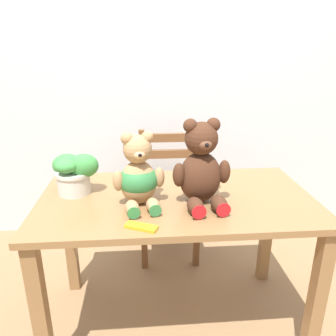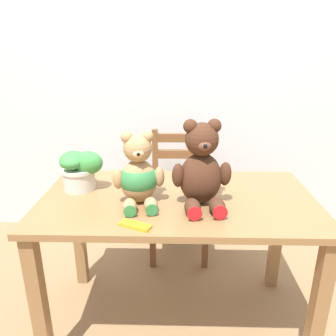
# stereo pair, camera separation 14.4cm
# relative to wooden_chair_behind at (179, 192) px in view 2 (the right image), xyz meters

# --- Properties ---
(wall_back) EXTENTS (8.00, 0.04, 2.60)m
(wall_back) POSITION_rel_wooden_chair_behind_xyz_m (-0.01, 0.36, 0.85)
(wall_back) COLOR silver
(wall_back) RESTS_ON ground_plane
(dining_table) EXTENTS (1.29, 0.71, 0.74)m
(dining_table) POSITION_rel_wooden_chair_behind_xyz_m (-0.01, -0.70, 0.17)
(dining_table) COLOR olive
(dining_table) RESTS_ON ground_plane
(wooden_chair_behind) EXTENTS (0.39, 0.40, 0.87)m
(wooden_chair_behind) POSITION_rel_wooden_chair_behind_xyz_m (0.00, 0.00, 0.00)
(wooden_chair_behind) COLOR brown
(wooden_chair_behind) RESTS_ON ground_plane
(teddy_bear_left) EXTENTS (0.23, 0.25, 0.33)m
(teddy_bear_left) POSITION_rel_wooden_chair_behind_xyz_m (-0.19, -0.76, 0.42)
(teddy_bear_left) COLOR tan
(teddy_bear_left) RESTS_ON dining_table
(teddy_bear_right) EXTENTS (0.27, 0.28, 0.38)m
(teddy_bear_right) POSITION_rel_wooden_chair_behind_xyz_m (0.09, -0.76, 0.45)
(teddy_bear_right) COLOR #472819
(teddy_bear_right) RESTS_ON dining_table
(potted_plant) EXTENTS (0.23, 0.19, 0.20)m
(potted_plant) POSITION_rel_wooden_chair_behind_xyz_m (-0.50, -0.61, 0.39)
(potted_plant) COLOR beige
(potted_plant) RESTS_ON dining_table
(chocolate_bar) EXTENTS (0.14, 0.09, 0.01)m
(chocolate_bar) POSITION_rel_wooden_chair_behind_xyz_m (-0.18, -0.98, 0.29)
(chocolate_bar) COLOR gold
(chocolate_bar) RESTS_ON dining_table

